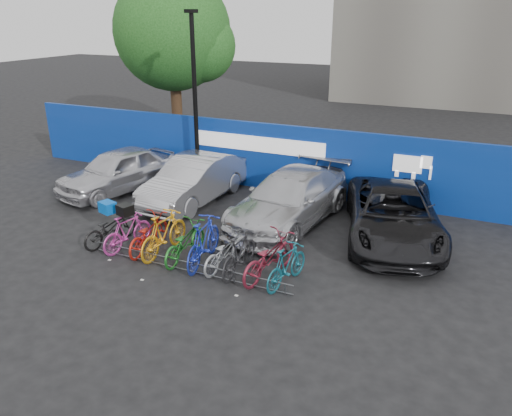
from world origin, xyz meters
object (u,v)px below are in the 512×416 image
Objects in this scene: lamppost at (195,96)px; bike_5 at (204,242)px; bike_2 at (148,234)px; bike_6 at (225,251)px; bike_8 at (269,257)px; car_1 at (194,180)px; car_0 at (118,170)px; bike_1 at (127,232)px; bike_7 at (239,254)px; bike_9 at (287,266)px; car_2 at (290,199)px; bike_0 at (110,228)px; car_3 at (393,214)px; bike_rack at (188,266)px; tree at (178,34)px; bike_3 at (164,234)px; bike_4 at (185,242)px.

bike_5 is (3.35, -5.43, -2.66)m from lamppost.
bike_2 is 1.05× the size of bike_6.
car_1 is at bearing -27.90° from bike_8.
bike_6 is (2.35, -0.03, -0.02)m from bike_2.
car_0 is 0.97× the size of car_1.
car_0 reaches higher than bike_5.
bike_1 is 0.95× the size of bike_6.
bike_5 is 1.05m from bike_7.
bike_9 is at bearing -10.66° from car_0.
bike_0 is at bearing -131.49° from car_2.
car_3 is 6.80m from bike_2.
bike_1 is (0.23, -3.90, -0.26)m from car_1.
car_1 reaches higher than bike_0.
car_3 is (4.25, 4.09, 0.58)m from bike_rack.
tree is 12.09m from bike_1.
car_1 is 6.23m from bike_9.
tree reaches higher than bike_7.
lamppost reaches higher than bike_6.
bike_rack is at bearing 47.06° from bike_6.
bike_3 is (-2.26, -3.39, -0.18)m from car_2.
car_0 is (-2.22, -1.84, -2.51)m from lamppost.
bike_0 is at bearing 14.00° from bike_8.
car_0 reaches higher than bike_rack.
bike_1 reaches higher than bike_6.
tree reaches higher than bike_9.
bike_9 is (5.27, -0.09, 0.04)m from bike_0.
bike_1 is (4.62, -10.20, -4.57)m from tree.
bike_3 is 0.66m from bike_4.
bike_7 is 1.05× the size of bike_9.
bike_8 is at bearing -176.94° from bike_3.
bike_0 reaches higher than bike_6.
tree is 1.68× the size of car_1.
bike_0 is 1.22m from bike_2.
bike_0 is (2.61, -3.63, -0.30)m from car_0.
bike_9 reaches higher than bike_rack.
car_3 is 4.95m from bike_6.
car_2 reaches higher than bike_5.
bike_7 is at bearing -169.15° from bike_0.
bike_3 is (4.34, -3.55, -0.18)m from car_0.
bike_rack is at bearing 179.33° from bike_1.
bike_3 reaches higher than bike_4.
bike_2 is 0.91× the size of bike_5.
bike_rack is at bearing 23.98° from bike_7.
tree is 3.81× the size of bike_5.
bike_5 reaches higher than bike_6.
car_2 reaches higher than bike_2.
bike_8 reaches higher than bike_6.
car_1 reaches higher than bike_7.
tree is 7.91m from car_0.
car_3 is at bearing -143.99° from bike_3.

